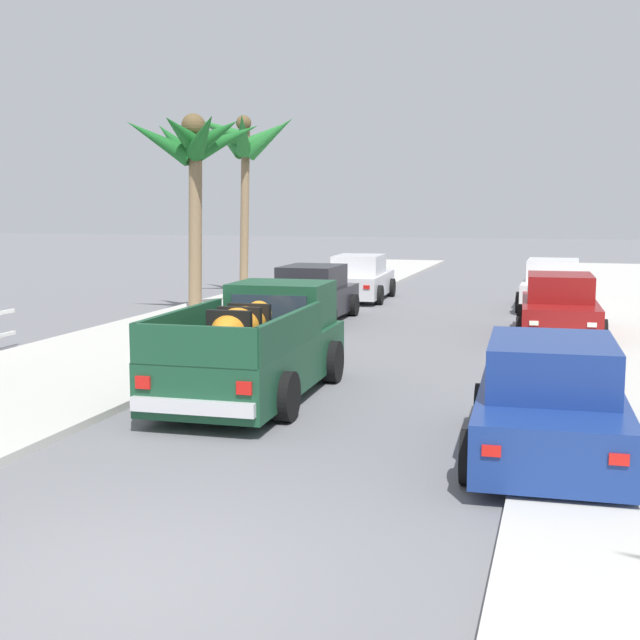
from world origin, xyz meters
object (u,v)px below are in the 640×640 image
object	(u,v)px
pickup_truck	(257,348)
car_left_mid	(311,295)
car_right_near	(550,403)
palm_tree_left_fore	(195,150)
palm_tree_right_mid	(245,145)
car_left_far	(552,286)
car_right_far	(359,279)
car_left_near	(559,308)

from	to	relation	value
pickup_truck	car_left_mid	size ratio (longest dim) A/B	1.23
car_right_near	palm_tree_left_fore	bearing A→B (deg)	130.97
palm_tree_right_mid	car_left_mid	bearing A→B (deg)	-52.96
palm_tree_right_mid	car_right_near	bearing A→B (deg)	-57.92
pickup_truck	palm_tree_left_fore	size ratio (longest dim) A/B	0.91
car_right_near	palm_tree_right_mid	size ratio (longest dim) A/B	0.68
pickup_truck	palm_tree_right_mid	bearing A→B (deg)	111.70
car_right_near	car_left_far	bearing A→B (deg)	90.80
car_right_far	car_left_far	bearing A→B (deg)	-7.16
pickup_truck	car_left_near	size ratio (longest dim) A/B	1.22
car_right_near	car_left_mid	world-z (taller)	same
palm_tree_right_mid	palm_tree_left_fore	bearing A→B (deg)	-84.35
pickup_truck	car_left_near	xyz separation A→B (m)	(4.84, 8.13, -0.10)
pickup_truck	car_left_mid	bearing A→B (deg)	101.18
car_left_near	palm_tree_right_mid	xyz separation A→B (m)	(-10.63, 6.42, 4.56)
palm_tree_left_fore	car_left_mid	bearing A→B (deg)	1.33
palm_tree_right_mid	car_right_far	bearing A→B (deg)	3.42
car_left_near	palm_tree_left_fore	size ratio (longest dim) A/B	0.75
car_left_mid	palm_tree_left_fore	bearing A→B (deg)	-178.67
pickup_truck	palm_tree_right_mid	distance (m)	16.29
pickup_truck	palm_tree_left_fore	xyz separation A→B (m)	(-5.27, 9.24, 3.95)
pickup_truck	car_left_far	bearing A→B (deg)	71.85
car_left_mid	palm_tree_left_fore	distance (m)	5.30
car_left_mid	car_right_far	size ratio (longest dim) A/B	0.99
car_left_far	palm_tree_right_mid	world-z (taller)	palm_tree_right_mid
car_left_near	car_left_far	world-z (taller)	same
car_right_near	car_right_far	size ratio (longest dim) A/B	1.00
car_left_mid	car_left_far	distance (m)	7.95
pickup_truck	car_right_near	xyz separation A→B (m)	(4.82, -2.37, -0.10)
car_right_near	pickup_truck	bearing A→B (deg)	153.81
car_left_far	palm_tree_right_mid	size ratio (longest dim) A/B	0.67
pickup_truck	palm_tree_left_fore	world-z (taller)	palm_tree_left_fore
pickup_truck	car_right_near	world-z (taller)	pickup_truck
car_left_mid	car_left_far	world-z (taller)	same
car_left_mid	palm_tree_right_mid	xyz separation A→B (m)	(-3.95, 5.23, 4.56)
car_left_near	car_left_far	size ratio (longest dim) A/B	1.01
pickup_truck	car_left_near	world-z (taller)	pickup_truck
car_right_near	car_left_far	size ratio (longest dim) A/B	1.01
palm_tree_left_fore	car_right_far	bearing A→B (deg)	57.86
car_left_mid	car_right_far	world-z (taller)	same
car_left_far	palm_tree_left_fore	xyz separation A→B (m)	(-9.85, -4.75, 4.05)
pickup_truck	car_right_near	size ratio (longest dim) A/B	1.22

